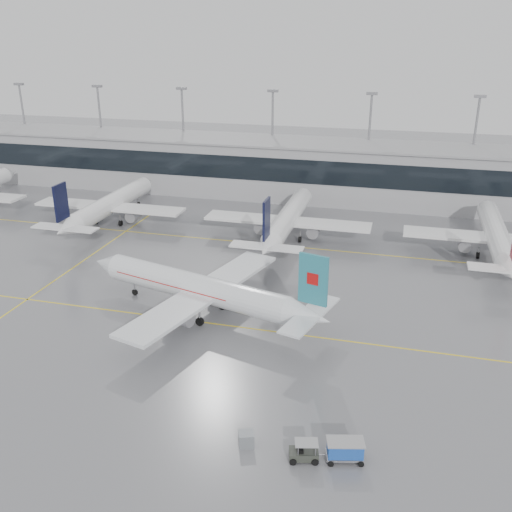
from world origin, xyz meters
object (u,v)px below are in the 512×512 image
(baggage_tug, at_px, (304,453))
(gse_unit, at_px, (246,439))
(air_canada_jet, at_px, (203,289))
(baggage_cart, at_px, (345,449))

(baggage_tug, xyz_separation_m, gse_unit, (-5.37, 0.47, 0.03))
(air_canada_jet, xyz_separation_m, gse_unit, (12.38, -23.04, -3.03))
(baggage_cart, distance_m, gse_unit, 8.88)
(baggage_tug, xyz_separation_m, baggage_cart, (3.49, 0.88, 0.52))
(baggage_cart, relative_size, gse_unit, 2.59)
(baggage_cart, xyz_separation_m, gse_unit, (-8.86, -0.41, -0.49))
(air_canada_jet, bearing_deg, baggage_tug, 142.51)
(air_canada_jet, height_order, gse_unit, air_canada_jet)
(baggage_tug, relative_size, gse_unit, 2.83)
(baggage_tug, bearing_deg, air_canada_jet, 112.98)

